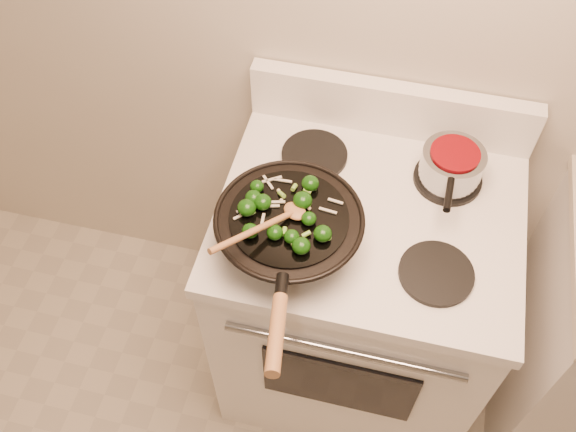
# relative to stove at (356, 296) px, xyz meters

# --- Properties ---
(stove) EXTENTS (0.78, 0.67, 1.08)m
(stove) POSITION_rel_stove_xyz_m (0.00, 0.00, 0.00)
(stove) COLOR white
(stove) RESTS_ON ground
(wok) EXTENTS (0.35, 0.58, 0.18)m
(wok) POSITION_rel_stove_xyz_m (-0.18, -0.16, 0.52)
(wok) COLOR black
(wok) RESTS_ON stove
(stirfry) EXTENTS (0.24, 0.22, 0.04)m
(stirfry) POSITION_rel_stove_xyz_m (-0.19, -0.16, 0.59)
(stirfry) COLOR #103A09
(stirfry) RESTS_ON wok
(wooden_spoon) EXTENTS (0.18, 0.24, 0.09)m
(wooden_spoon) POSITION_rel_stove_xyz_m (-0.21, -0.20, 0.60)
(wooden_spoon) COLOR #9D673D
(wooden_spoon) RESTS_ON wok
(saucepan) EXTENTS (0.16, 0.26, 0.10)m
(saucepan) POSITION_rel_stove_xyz_m (0.18, 0.15, 0.51)
(saucepan) COLOR #919398
(saucepan) RESTS_ON stove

